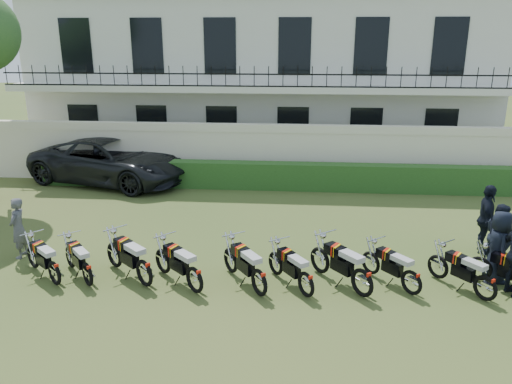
% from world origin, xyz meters
% --- Properties ---
extents(ground, '(100.00, 100.00, 0.00)m').
position_xyz_m(ground, '(0.00, 0.00, 0.00)').
color(ground, '#395221').
rests_on(ground, ground).
extents(perimeter_wall, '(30.00, 0.35, 2.30)m').
position_xyz_m(perimeter_wall, '(0.00, 8.00, 1.17)').
color(perimeter_wall, beige).
rests_on(perimeter_wall, ground).
extents(hedge, '(18.00, 0.60, 1.00)m').
position_xyz_m(hedge, '(1.00, 7.20, 0.50)').
color(hedge, '#224518').
rests_on(hedge, ground).
extents(building, '(20.40, 9.60, 7.40)m').
position_xyz_m(building, '(0.00, 13.96, 3.71)').
color(building, silver).
rests_on(building, ground).
extents(motorcycle_0, '(1.42, 1.24, 0.98)m').
position_xyz_m(motorcycle_0, '(-3.74, -0.85, 0.45)').
color(motorcycle_0, black).
rests_on(motorcycle_0, ground).
extents(motorcycle_1, '(1.24, 1.36, 0.96)m').
position_xyz_m(motorcycle_1, '(-2.97, -0.83, 0.44)').
color(motorcycle_1, black).
rests_on(motorcycle_1, ground).
extents(motorcycle_2, '(1.56, 1.39, 1.09)m').
position_xyz_m(motorcycle_2, '(-1.67, -0.75, 0.50)').
color(motorcycle_2, black).
rests_on(motorcycle_2, ground).
extents(motorcycle_3, '(1.46, 1.38, 1.04)m').
position_xyz_m(motorcycle_3, '(-0.48, -0.95, 0.48)').
color(motorcycle_3, black).
rests_on(motorcycle_3, ground).
extents(motorcycle_4, '(1.20, 1.63, 1.06)m').
position_xyz_m(motorcycle_4, '(0.95, -0.96, 0.49)').
color(motorcycle_4, black).
rests_on(motorcycle_4, ground).
extents(motorcycle_5, '(1.11, 1.52, 0.98)m').
position_xyz_m(motorcycle_5, '(1.97, -0.92, 0.45)').
color(motorcycle_5, black).
rests_on(motorcycle_5, ground).
extents(motorcycle_6, '(1.35, 1.64, 1.11)m').
position_xyz_m(motorcycle_6, '(3.19, -0.81, 0.51)').
color(motorcycle_6, black).
rests_on(motorcycle_6, ground).
extents(motorcycle_7, '(1.18, 1.43, 0.97)m').
position_xyz_m(motorcycle_7, '(4.28, -0.63, 0.45)').
color(motorcycle_7, black).
rests_on(motorcycle_7, ground).
extents(motorcycle_8, '(1.15, 1.49, 0.98)m').
position_xyz_m(motorcycle_8, '(5.80, -0.75, 0.45)').
color(motorcycle_8, black).
rests_on(motorcycle_8, ground).
extents(suv, '(6.78, 4.48, 1.73)m').
position_xyz_m(suv, '(-5.49, 7.55, 0.87)').
color(suv, black).
rests_on(suv, ground).
extents(inspector, '(0.41, 0.60, 1.59)m').
position_xyz_m(inspector, '(-5.34, 0.59, 0.79)').
color(inspector, '#59595E').
rests_on(inspector, ground).
extents(officer_3, '(0.59, 0.87, 1.71)m').
position_xyz_m(officer_3, '(6.37, 0.25, 0.86)').
color(officer_3, black).
rests_on(officer_3, ground).
extents(officer_4, '(0.61, 0.79, 1.61)m').
position_xyz_m(officer_4, '(6.70, 1.09, 0.80)').
color(officer_4, black).
rests_on(officer_4, ground).
extents(officer_5, '(0.72, 1.16, 1.85)m').
position_xyz_m(officer_5, '(6.65, 1.90, 0.92)').
color(officer_5, black).
rests_on(officer_5, ground).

